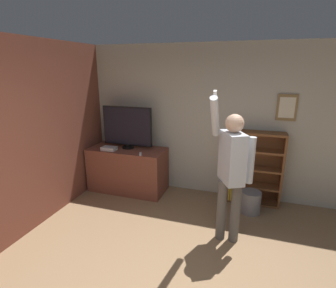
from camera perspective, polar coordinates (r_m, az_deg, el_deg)
The scene contains 9 objects.
wall_back at distance 4.75m, azimuth 9.99°, elevation 4.69°, with size 6.58×0.09×2.70m.
wall_side_brick at distance 4.43m, azimuth -24.48°, elevation 2.58°, with size 0.06×4.43×2.70m.
tv_ledge at distance 5.09m, azimuth -8.70°, elevation -5.47°, with size 1.43×0.65×0.83m.
television at distance 4.89m, azimuth -8.86°, elevation 3.63°, with size 0.96×0.22×0.78m.
game_console at distance 4.92m, azimuth -12.71°, elevation -0.96°, with size 0.26×0.17×0.06m.
remote_loose at distance 4.59m, azimuth -6.04°, elevation -2.16°, with size 0.09×0.14×0.02m.
bookshelf at distance 4.74m, azimuth 17.61°, elevation -4.91°, with size 0.89×0.28×1.27m.
person at distance 3.45m, azimuth 13.62°, elevation -5.00°, with size 0.55×0.56×2.05m.
waste_bin at distance 4.58m, azimuth 17.51°, elevation -11.93°, with size 0.32×0.32×0.36m.
Camera 1 is at (0.63, -1.75, 2.30)m, focal length 28.00 mm.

